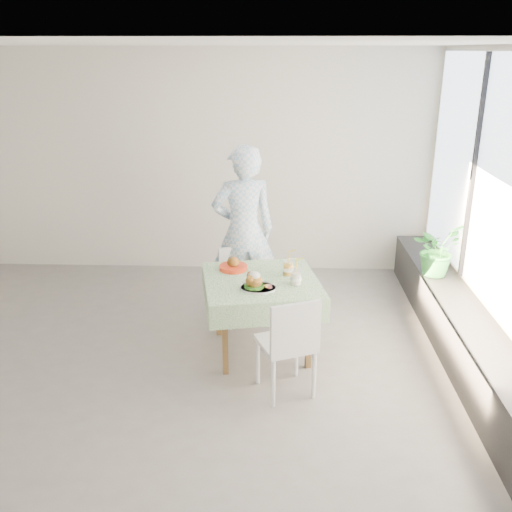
{
  "coord_description": "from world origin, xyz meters",
  "views": [
    {
      "loc": [
        1.05,
        -4.64,
        2.76
      ],
      "look_at": [
        0.86,
        0.32,
        0.95
      ],
      "focal_mm": 40.0,
      "sensor_mm": 36.0,
      "label": 1
    }
  ],
  "objects_px": {
    "chair_far": "(240,299)",
    "main_dish": "(256,283)",
    "potted_plant": "(437,249)",
    "cafe_table": "(261,307)",
    "chair_near": "(286,363)",
    "diner": "(244,231)",
    "juice_cup_orange": "(288,268)"
  },
  "relations": [
    {
      "from": "diner",
      "to": "main_dish",
      "type": "xyz_separation_m",
      "value": [
        0.18,
        -1.12,
        -0.13
      ]
    },
    {
      "from": "main_dish",
      "to": "potted_plant",
      "type": "bearing_deg",
      "value": 29.16
    },
    {
      "from": "chair_near",
      "to": "juice_cup_orange",
      "type": "relative_size",
      "value": 3.04
    },
    {
      "from": "cafe_table",
      "to": "chair_near",
      "type": "bearing_deg",
      "value": -71.78
    },
    {
      "from": "potted_plant",
      "to": "main_dish",
      "type": "bearing_deg",
      "value": -150.84
    },
    {
      "from": "diner",
      "to": "main_dish",
      "type": "distance_m",
      "value": 1.14
    },
    {
      "from": "main_dish",
      "to": "chair_near",
      "type": "bearing_deg",
      "value": -60.28
    },
    {
      "from": "chair_far",
      "to": "diner",
      "type": "relative_size",
      "value": 0.42
    },
    {
      "from": "juice_cup_orange",
      "to": "potted_plant",
      "type": "relative_size",
      "value": 0.52
    },
    {
      "from": "diner",
      "to": "potted_plant",
      "type": "bearing_deg",
      "value": 163.57
    },
    {
      "from": "chair_far",
      "to": "juice_cup_orange",
      "type": "relative_size",
      "value": 2.67
    },
    {
      "from": "cafe_table",
      "to": "juice_cup_orange",
      "type": "distance_m",
      "value": 0.45
    },
    {
      "from": "chair_near",
      "to": "chair_far",
      "type": "bearing_deg",
      "value": 109.33
    },
    {
      "from": "main_dish",
      "to": "potted_plant",
      "type": "relative_size",
      "value": 0.58
    },
    {
      "from": "cafe_table",
      "to": "chair_near",
      "type": "relative_size",
      "value": 1.35
    },
    {
      "from": "cafe_table",
      "to": "juice_cup_orange",
      "type": "relative_size",
      "value": 4.09
    },
    {
      "from": "chair_far",
      "to": "main_dish",
      "type": "relative_size",
      "value": 2.42
    },
    {
      "from": "diner",
      "to": "juice_cup_orange",
      "type": "relative_size",
      "value": 6.29
    },
    {
      "from": "potted_plant",
      "to": "chair_near",
      "type": "bearing_deg",
      "value": -136.37
    },
    {
      "from": "cafe_table",
      "to": "main_dish",
      "type": "relative_size",
      "value": 3.72
    },
    {
      "from": "chair_far",
      "to": "main_dish",
      "type": "xyz_separation_m",
      "value": [
        0.2,
        -0.88,
        0.55
      ]
    },
    {
      "from": "potted_plant",
      "to": "cafe_table",
      "type": "bearing_deg",
      "value": -156.11
    },
    {
      "from": "cafe_table",
      "to": "chair_far",
      "type": "bearing_deg",
      "value": 110.53
    },
    {
      "from": "juice_cup_orange",
      "to": "chair_near",
      "type": "bearing_deg",
      "value": -91.32
    },
    {
      "from": "cafe_table",
      "to": "diner",
      "type": "height_order",
      "value": "diner"
    },
    {
      "from": "cafe_table",
      "to": "diner",
      "type": "distance_m",
      "value": 1.03
    },
    {
      "from": "chair_near",
      "to": "potted_plant",
      "type": "height_order",
      "value": "potted_plant"
    },
    {
      "from": "cafe_table",
      "to": "chair_far",
      "type": "height_order",
      "value": "chair_far"
    },
    {
      "from": "cafe_table",
      "to": "potted_plant",
      "type": "height_order",
      "value": "potted_plant"
    },
    {
      "from": "chair_near",
      "to": "main_dish",
      "type": "xyz_separation_m",
      "value": [
        -0.27,
        0.48,
        0.52
      ]
    },
    {
      "from": "chair_far",
      "to": "potted_plant",
      "type": "relative_size",
      "value": 1.39
    },
    {
      "from": "main_dish",
      "to": "cafe_table",
      "type": "bearing_deg",
      "value": 80.48
    }
  ]
}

